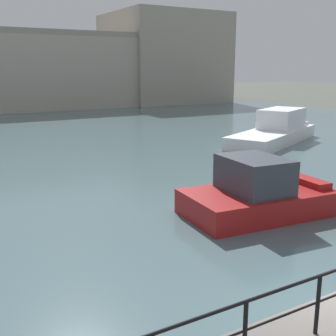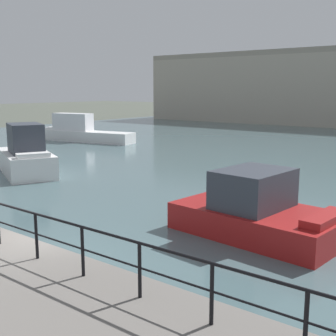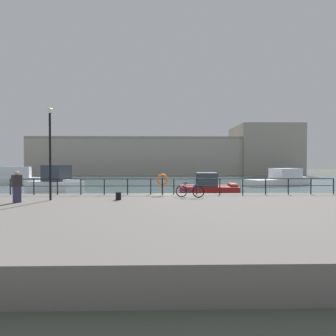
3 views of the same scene
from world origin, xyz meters
name	(u,v)px [view 3 (image 3 of 3)]	position (x,y,z in m)	size (l,w,h in m)	color
ground_plane	(175,207)	(0.00, 0.00, 0.00)	(240.00, 240.00, 0.00)	#4C5147
water_basin	(167,180)	(0.00, 30.20, 0.01)	(80.00, 60.00, 0.01)	#476066
quay_promenade	(182,220)	(0.00, -6.50, 0.47)	(56.00, 13.00, 0.94)	slate
harbor_building	(192,156)	(7.27, 55.05, 5.13)	(70.85, 15.46, 13.33)	#A89E8E
moored_harbor_tender	(55,183)	(-11.50, 7.87, 1.04)	(6.02, 4.50, 2.85)	white
moored_white_yacht	(208,187)	(3.41, 6.32, 0.78)	(5.60, 3.48, 2.15)	maroon
moored_cabin_cruiser	(280,179)	(15.37, 17.65, 0.85)	(10.31, 6.92, 2.32)	white
moored_green_narrowboat	(24,178)	(-21.05, 20.37, 0.90)	(9.39, 3.59, 2.53)	white
quay_railing	(174,184)	(-0.12, -0.75, 1.67)	(21.72, 0.07, 1.08)	black
parked_bicycle	(190,191)	(0.79, -2.29, 1.33)	(1.71, 0.58, 0.98)	black
mooring_bollard	(118,196)	(-3.39, -3.29, 1.16)	(0.32, 0.32, 0.44)	black
life_ring_stand	(162,180)	(-0.89, -1.01, 1.91)	(0.75, 0.16, 1.40)	black
quay_lamp_post	(50,142)	(-7.22, -3.33, 4.22)	(0.32, 0.32, 5.23)	black
standing_person	(17,186)	(-8.62, -4.20, 1.80)	(0.48, 0.52, 1.69)	#332D4C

